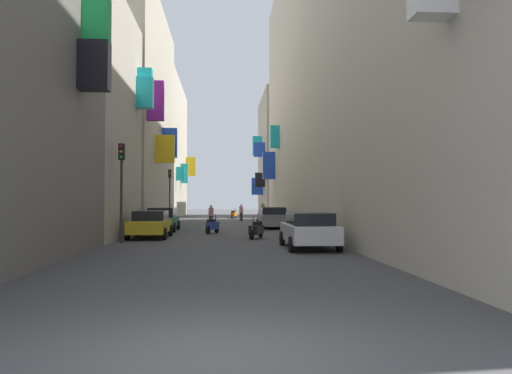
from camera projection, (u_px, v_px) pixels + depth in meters
ground_plane at (222, 226)px, 35.76m from camera, size 140.00×140.00×0.00m
building_left_mid_a at (69, 119)px, 24.53m from camera, size 6.96×9.05×12.38m
building_left_mid_c at (126, 115)px, 39.02m from camera, size 7.40×17.93×18.06m
building_left_far at (156, 150)px, 56.65m from camera, size 7.33×17.46×16.01m
building_right_near at (353, 56)px, 28.64m from camera, size 7.16×43.97×21.53m
building_right_mid_b at (285, 156)px, 59.88m from camera, size 7.39×13.17×15.21m
parked_car_green at (162, 219)px, 29.87m from camera, size 1.97×4.19×1.47m
parked_car_white at (309, 230)px, 18.87m from camera, size 1.99×4.19×1.44m
parked_car_grey at (272, 217)px, 32.66m from camera, size 2.00×4.36×1.48m
parked_car_yellow at (150, 224)px, 24.29m from camera, size 1.97×4.03×1.40m
scooter_black at (256, 230)px, 23.77m from camera, size 0.86×1.87×1.13m
scooter_orange at (234, 214)px, 50.72m from camera, size 0.74×1.78×1.13m
scooter_blue at (212, 226)px, 27.59m from camera, size 0.80×1.69×1.13m
pedestrian_crossing at (261, 213)px, 46.02m from camera, size 0.49×0.49×1.54m
pedestrian_near_left at (263, 212)px, 44.23m from camera, size 0.54×0.54×1.73m
pedestrian_near_right at (211, 216)px, 35.46m from camera, size 0.54×0.54×1.60m
pedestrian_mid_street at (241, 213)px, 45.17m from camera, size 0.48×0.48×1.57m
traffic_light_near_corner at (170, 187)px, 41.07m from camera, size 0.26×0.34×4.66m
traffic_light_far_corner at (121, 176)px, 21.37m from camera, size 0.26×0.34×4.53m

